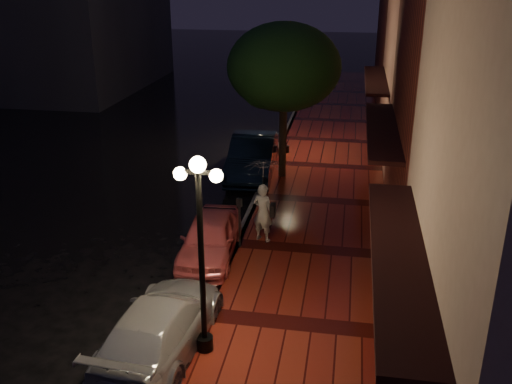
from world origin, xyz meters
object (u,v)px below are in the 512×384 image
Objects in this scene: streetlamp_near at (201,246)px; woman_with_umbrella at (263,189)px; parking_meter at (239,218)px; pink_car at (210,238)px; silver_car at (161,326)px; street_tree at (284,70)px; streetlamp_far at (286,97)px; navy_car at (253,156)px.

woman_with_umbrella is (0.40, 5.34, -0.81)m from streetlamp_near.
streetlamp_near reaches higher than parking_meter.
pink_car is 4.31m from silver_car.
streetlamp_near is 1.18× the size of pink_car.
street_tree reaches higher than streetlamp_near.
pink_car is 2.07m from woman_with_umbrella.
street_tree is at bearing -85.09° from streetlamp_far.
silver_car is (-0.95, -0.03, -1.97)m from streetlamp_near.
street_tree is at bearing -67.07° from woman_with_umbrella.
navy_car is 1.10× the size of silver_car.
pink_car is (-0.95, -9.71, -1.98)m from streetlamp_far.
streetlamp_near is 11.42m from navy_car.
pink_car is 1.02m from parking_meter.
streetlamp_far is 1.74× the size of woman_with_umbrella.
silver_car is (-0.00, -11.27, -0.16)m from navy_car.
streetlamp_far is 9.32m from parking_meter.
pink_car is (-0.95, 4.29, -1.98)m from streetlamp_near.
streetlamp_far reaches higher than woman_with_umbrella.
silver_car reaches higher than pink_car.
woman_with_umbrella is (0.40, -8.66, -0.81)m from streetlamp_far.
parking_meter is (-0.20, 4.81, -1.54)m from streetlamp_near.
street_tree is at bearing -15.07° from navy_car.
parking_meter is at bearing -91.25° from streetlamp_far.
streetlamp_near is 1.74× the size of woman_with_umbrella.
streetlamp_near is 1.00× the size of streetlamp_far.
streetlamp_near is 0.74× the size of street_tree.
silver_car is (-1.21, -11.02, -3.61)m from street_tree.
pink_car is (-1.21, -6.71, -3.62)m from street_tree.
woman_with_umbrella is at bearing -80.60° from navy_car.
silver_car is at bearing 97.45° from woman_with_umbrella.
street_tree is 6.96m from parking_meter.
pink_car is at bearing 59.66° from woman_with_umbrella.
pink_car is at bearing 102.50° from streetlamp_near.
parking_meter is (0.75, -6.43, 0.27)m from navy_car.
parking_meter is (-0.60, -0.53, -0.73)m from woman_with_umbrella.
street_tree is 6.16m from woman_with_umbrella.
street_tree is 1.33× the size of silver_car.
woman_with_umbrella reaches higher than parking_meter.
streetlamp_near is 0.90× the size of navy_car.
navy_car is at bearing -86.02° from silver_car.
streetlamp_near is at bearing -88.63° from navy_car.
parking_meter is at bearing -94.82° from silver_car.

